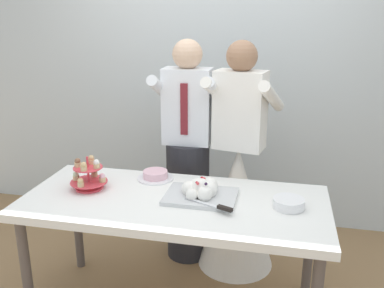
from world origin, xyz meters
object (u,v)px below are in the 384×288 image
at_px(cupcake_stand, 88,176).
at_px(person_groom, 188,165).
at_px(dessert_table, 174,210).
at_px(main_cake_tray, 201,191).
at_px(plate_stack, 289,203).
at_px(person_bride, 237,192).
at_px(round_cake, 155,175).

xyz_separation_m(cupcake_stand, person_groom, (0.49, 0.62, -0.11)).
height_order(dessert_table, cupcake_stand, cupcake_stand).
xyz_separation_m(main_cake_tray, person_groom, (-0.22, 0.61, -0.07)).
bearing_deg(cupcake_stand, plate_stack, -0.57).
xyz_separation_m(cupcake_stand, main_cake_tray, (0.71, 0.01, -0.04)).
bearing_deg(dessert_table, person_bride, 63.18).
height_order(cupcake_stand, round_cake, cupcake_stand).
height_order(cupcake_stand, person_groom, person_groom).
relative_size(plate_stack, person_bride, 0.11).
height_order(plate_stack, round_cake, same).
bearing_deg(dessert_table, cupcake_stand, 176.20).
bearing_deg(round_cake, cupcake_stand, -145.75).
relative_size(dessert_table, cupcake_stand, 7.83).
bearing_deg(round_cake, person_bride, 33.22).
bearing_deg(cupcake_stand, main_cake_tray, 0.94).
bearing_deg(plate_stack, cupcake_stand, 179.43).
height_order(cupcake_stand, person_bride, person_bride).
distance_m(round_cake, person_bride, 0.65).
bearing_deg(person_groom, dessert_table, -84.10).
bearing_deg(person_bride, person_groom, 172.93).
relative_size(cupcake_stand, round_cake, 0.96).
bearing_deg(dessert_table, main_cake_tray, 17.32).
bearing_deg(person_groom, round_cake, -109.06).
bearing_deg(main_cake_tray, round_cake, 146.99).
xyz_separation_m(plate_stack, person_bride, (-0.35, 0.59, -0.22)).
relative_size(main_cake_tray, person_bride, 0.26).
xyz_separation_m(dessert_table, person_groom, (-0.07, 0.66, 0.05)).
distance_m(main_cake_tray, person_bride, 0.63).
bearing_deg(plate_stack, dessert_table, -177.85).
relative_size(dessert_table, person_groom, 1.08).
relative_size(plate_stack, person_groom, 0.11).
bearing_deg(plate_stack, round_cake, 163.52).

